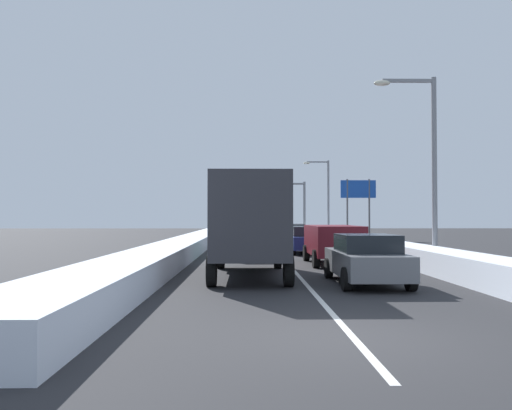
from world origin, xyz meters
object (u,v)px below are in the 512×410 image
at_px(suv_maroon_right_lane_second, 333,241).
at_px(roadside_sign_right, 358,195).
at_px(traffic_light_gantry, 284,196).
at_px(street_lamp_right_near, 426,152).
at_px(sedan_navy_right_lane_third, 307,240).
at_px(sedan_charcoal_center_lane_fourth, 246,235).
at_px(box_truck_center_lane_nearest, 250,221).
at_px(sedan_gray_right_lane_nearest, 366,259).
at_px(sedan_white_center_lane_fifth, 250,232).
at_px(sedan_tan_right_lane_fourth, 299,236).
at_px(sedan_green_center_lane_second, 253,243).
at_px(sedan_silver_center_lane_third, 248,238).
at_px(street_lamp_right_mid, 325,191).
at_px(sedan_red_right_lane_fifth, 293,233).

relative_size(suv_maroon_right_lane_second, roadside_sign_right, 0.89).
height_order(traffic_light_gantry, street_lamp_right_near, street_lamp_right_near).
xyz_separation_m(sedan_navy_right_lane_third, street_lamp_right_near, (4.18, -7.46, 4.01)).
bearing_deg(sedan_charcoal_center_lane_fourth, box_truck_center_lane_nearest, -89.53).
relative_size(sedan_gray_right_lane_nearest, sedan_navy_right_lane_third, 1.00).
bearing_deg(sedan_white_center_lane_fifth, sedan_tan_right_lane_fourth, -68.30).
xyz_separation_m(suv_maroon_right_lane_second, traffic_light_gantry, (0.64, 37.64, 3.48)).
bearing_deg(sedan_white_center_lane_fifth, traffic_light_gantry, 75.86).
relative_size(sedan_navy_right_lane_third, roadside_sign_right, 0.82).
distance_m(traffic_light_gantry, roadside_sign_right, 14.58).
bearing_deg(sedan_green_center_lane_second, traffic_light_gantry, 83.24).
distance_m(sedan_tan_right_lane_fourth, street_lamp_right_near, 14.81).
height_order(suv_maroon_right_lane_second, street_lamp_right_near, street_lamp_right_near).
xyz_separation_m(sedan_silver_center_lane_third, sedan_white_center_lane_fifth, (0.19, 12.58, 0.00)).
distance_m(sedan_gray_right_lane_nearest, street_lamp_right_near, 8.15).
relative_size(sedan_tan_right_lane_fourth, sedan_charcoal_center_lane_fourth, 1.00).
bearing_deg(roadside_sign_right, traffic_light_gantry, 113.15).
distance_m(sedan_gray_right_lane_nearest, roadside_sign_right, 31.74).
bearing_deg(street_lamp_right_mid, street_lamp_right_near, -90.69).
xyz_separation_m(sedan_red_right_lane_fifth, box_truck_center_lane_nearest, (-3.61, -24.02, 1.14)).
bearing_deg(sedan_gray_right_lane_nearest, street_lamp_right_near, 56.50).
distance_m(sedan_tan_right_lane_fourth, street_lamp_right_mid, 17.99).
relative_size(suv_maroon_right_lane_second, sedan_white_center_lane_fifth, 1.09).
height_order(sedan_green_center_lane_second, sedan_white_center_lane_fifth, same).
relative_size(sedan_navy_right_lane_third, sedan_silver_center_lane_third, 1.00).
distance_m(street_lamp_right_near, roadside_sign_right, 25.13).
xyz_separation_m(sedan_navy_right_lane_third, sedan_charcoal_center_lane_fourth, (-3.42, 8.48, 0.00)).
distance_m(sedan_gray_right_lane_nearest, sedan_silver_center_lane_third, 15.82).
height_order(box_truck_center_lane_nearest, sedan_white_center_lane_fifth, box_truck_center_lane_nearest).
height_order(street_lamp_right_near, street_lamp_right_mid, street_lamp_right_near).
distance_m(sedan_silver_center_lane_third, sedan_white_center_lane_fifth, 12.58).
distance_m(sedan_charcoal_center_lane_fourth, street_lamp_right_near, 18.11).
distance_m(sedan_gray_right_lane_nearest, sedan_green_center_lane_second, 10.40).
xyz_separation_m(sedan_navy_right_lane_third, sedan_silver_center_lane_third, (-3.29, 2.04, 0.00)).
bearing_deg(sedan_gray_right_lane_nearest, sedan_navy_right_lane_third, 91.12).
bearing_deg(sedan_gray_right_lane_nearest, box_truck_center_lane_nearest, 151.86).
bearing_deg(street_lamp_right_near, suv_maroon_right_lane_second, 168.89).
bearing_deg(traffic_light_gantry, sedan_gray_right_lane_nearest, -90.96).
distance_m(sedan_navy_right_lane_third, sedan_white_center_lane_fifth, 14.95).
bearing_deg(box_truck_center_lane_nearest, sedan_green_center_lane_second, 88.69).
xyz_separation_m(sedan_white_center_lane_fifth, roadside_sign_right, (9.84, 2.90, 3.25)).
bearing_deg(sedan_tan_right_lane_fourth, sedan_gray_right_lane_nearest, -89.91).
height_order(suv_maroon_right_lane_second, traffic_light_gantry, traffic_light_gantry).
height_order(traffic_light_gantry, roadside_sign_right, traffic_light_gantry).
bearing_deg(sedan_white_center_lane_fifth, sedan_gray_right_lane_nearest, -83.14).
bearing_deg(sedan_green_center_lane_second, street_lamp_right_near, -28.47).
bearing_deg(sedan_tan_right_lane_fourth, sedan_white_center_lane_fifth, 111.70).
bearing_deg(sedan_white_center_lane_fifth, sedan_navy_right_lane_third, -78.01).
bearing_deg(street_lamp_right_mid, sedan_charcoal_center_lane_fourth, -118.34).
bearing_deg(street_lamp_right_mid, sedan_tan_right_lane_fourth, -104.22).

